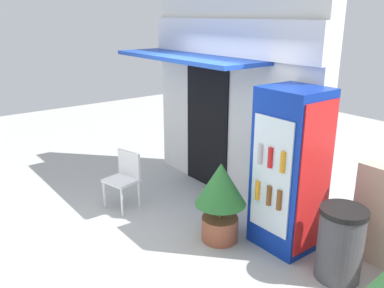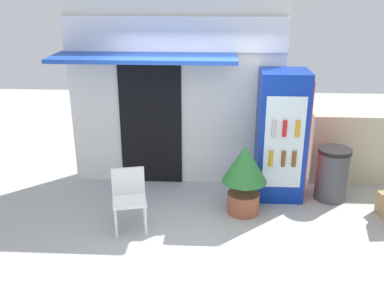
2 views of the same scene
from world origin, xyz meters
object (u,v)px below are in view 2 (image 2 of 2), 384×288
at_px(potted_plant_near_shop, 245,173).
at_px(drink_cooler, 281,136).
at_px(trash_bin, 332,174).
at_px(plastic_chair, 129,194).

bearing_deg(potted_plant_near_shop, drink_cooler, 45.72).
height_order(potted_plant_near_shop, trash_bin, potted_plant_near_shop).
relative_size(drink_cooler, potted_plant_near_shop, 1.90).
height_order(plastic_chair, potted_plant_near_shop, potted_plant_near_shop).
distance_m(potted_plant_near_shop, trash_bin, 1.49).
bearing_deg(plastic_chair, drink_cooler, 26.91).
height_order(drink_cooler, plastic_chair, drink_cooler).
distance_m(drink_cooler, trash_bin, 1.00).
relative_size(drink_cooler, plastic_chair, 2.35).
xyz_separation_m(plastic_chair, potted_plant_near_shop, (1.58, 0.50, 0.13)).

